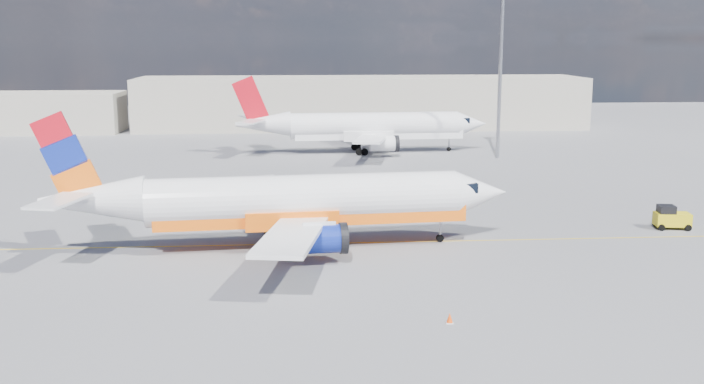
{
  "coord_description": "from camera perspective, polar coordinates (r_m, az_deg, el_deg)",
  "views": [
    {
      "loc": [
        -5.69,
        -49.72,
        14.0
      ],
      "look_at": [
        -1.74,
        3.62,
        3.5
      ],
      "focal_mm": 40.0,
      "sensor_mm": 36.0,
      "label": 1
    }
  ],
  "objects": [
    {
      "name": "terminal_main",
      "position": [
        125.58,
        0.67,
        6.54
      ],
      "size": [
        70.0,
        14.0,
        8.0
      ],
      "primitive_type": "cube",
      "color": "#AAA292",
      "rests_on": "ground"
    },
    {
      "name": "traffic_cone",
      "position": [
        39.97,
        7.12,
        -9.09
      ],
      "size": [
        0.38,
        0.38,
        0.53
      ],
      "color": "white",
      "rests_on": "ground"
    },
    {
      "name": "taxi_line",
      "position": [
        54.85,
        1.87,
        -3.68
      ],
      "size": [
        70.0,
        0.15,
        0.01
      ],
      "primitive_type": "cube",
      "color": "gold",
      "rests_on": "ground"
    },
    {
      "name": "terminal_annex",
      "position": [
        128.39,
        -22.15,
        5.38
      ],
      "size": [
        26.0,
        10.0,
        6.0
      ],
      "primitive_type": "cube",
      "color": "#AAA292",
      "rests_on": "ground"
    },
    {
      "name": "floodlight_mast",
      "position": [
        94.21,
        10.78,
        9.93
      ],
      "size": [
        1.51,
        1.51,
        20.64
      ],
      "color": "#95959C",
      "rests_on": "ground"
    },
    {
      "name": "gse_tug",
      "position": [
        63.21,
        22.19,
        -1.74
      ],
      "size": [
        2.67,
        1.85,
        1.79
      ],
      "rotation": [
        0.0,
        0.0,
        -0.13
      ],
      "color": "black",
      "rests_on": "ground"
    },
    {
      "name": "second_jet",
      "position": [
        97.46,
        1.07,
        4.75
      ],
      "size": [
        31.74,
        25.08,
        9.62
      ],
      "rotation": [
        0.0,
        0.0,
        0.05
      ],
      "color": "white",
      "rests_on": "ground"
    },
    {
      "name": "ground",
      "position": [
        51.97,
        2.22,
        -4.53
      ],
      "size": [
        240.0,
        240.0,
        0.0
      ],
      "primitive_type": "plane",
      "color": "#5D5D62",
      "rests_on": "ground"
    },
    {
      "name": "main_jet",
      "position": [
        52.8,
        -4.55,
        -0.73
      ],
      "size": [
        31.68,
        24.98,
        9.6
      ],
      "rotation": [
        0.0,
        0.0,
        0.09
      ],
      "color": "white",
      "rests_on": "ground"
    }
  ]
}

